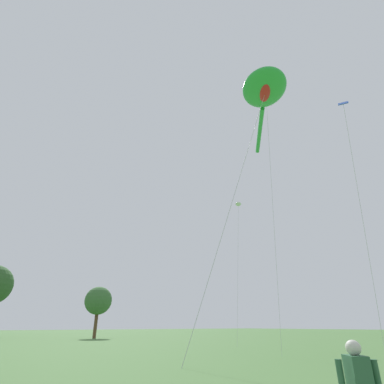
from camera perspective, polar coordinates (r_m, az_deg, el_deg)
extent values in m
ellipsoid|color=green|center=(22.52, 13.33, 18.27)|extent=(4.78, 4.78, 0.92)
cylinder|color=green|center=(26.36, 12.50, 10.84)|extent=(4.55, 4.57, 0.33)
ellipsoid|color=red|center=(22.25, 13.43, 17.47)|extent=(1.69, 1.69, 0.33)
cylinder|color=#B2B2B7|center=(17.10, 7.52, -1.73)|extent=(4.94, 2.48, 16.07)
cube|color=#2D5B3D|center=(5.28, 28.72, -28.26)|extent=(0.43, 0.44, 0.56)
sphere|color=beige|center=(5.25, 27.86, -24.30)|extent=(0.20, 0.20, 0.20)
cylinder|color=#2D5B3D|center=(5.21, 26.14, -29.22)|extent=(0.09, 0.09, 0.54)
cylinder|color=#2D5B3D|center=(5.37, 31.37, -28.08)|extent=(0.09, 0.09, 0.54)
ellipsoid|color=white|center=(35.88, 8.64, -2.23)|extent=(1.16, 0.95, 0.46)
cylinder|color=#B2B2B7|center=(32.48, 8.54, -13.43)|extent=(2.80, 1.40, 14.64)
ellipsoid|color=green|center=(27.07, 13.47, 19.62)|extent=(0.67, 0.47, 0.20)
cylinder|color=#B2B2B7|center=(22.42, 14.75, -1.15)|extent=(0.82, 1.85, 19.97)
cube|color=blue|center=(19.57, 26.36, 14.61)|extent=(0.57, 0.61, 0.43)
cylinder|color=#B2B2B7|center=(18.24, 29.35, -5.29)|extent=(2.76, 2.00, 13.03)
cylinder|color=#513823|center=(51.17, -17.55, -22.56)|extent=(0.48, 0.48, 3.57)
sphere|color=#386633|center=(51.28, -17.07, -18.79)|extent=(4.04, 4.04, 4.04)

